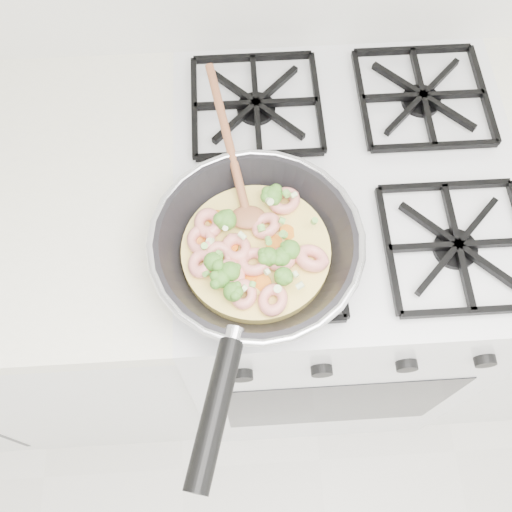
{
  "coord_description": "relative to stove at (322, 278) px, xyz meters",
  "views": [
    {
      "loc": [
        -0.19,
        1.16,
        1.73
      ],
      "look_at": [
        -0.17,
        1.54,
        0.93
      ],
      "focal_mm": 40.59,
      "sensor_mm": 36.0,
      "label": 1
    }
  ],
  "objects": [
    {
      "name": "skillet",
      "position": [
        -0.17,
        -0.16,
        0.5
      ],
      "size": [
        0.32,
        0.65,
        0.1
      ],
      "rotation": [
        0.0,
        0.0,
        -0.26
      ],
      "color": "black",
      "rests_on": "stove"
    },
    {
      "name": "stove",
      "position": [
        0.0,
        0.0,
        0.0
      ],
      "size": [
        0.6,
        0.6,
        0.92
      ],
      "color": "silver",
      "rests_on": "ground"
    }
  ]
}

